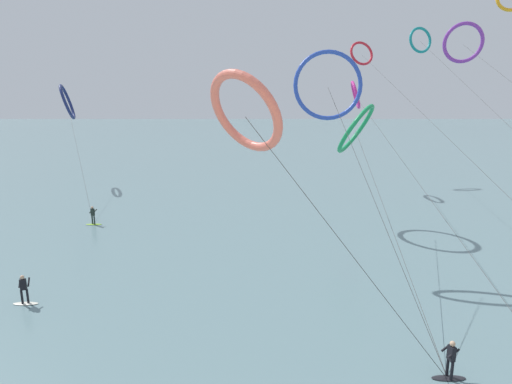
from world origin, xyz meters
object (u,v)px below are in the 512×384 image
surfer_lime (93,217)px  kite_cobalt (328,85)px  kite_coral (245,112)px  kite_navy (67,102)px  surfer_ivory (24,292)px  kite_emerald (355,129)px  kite_teal (420,40)px  kite_crimson (361,54)px  kite_magenta (355,95)px  surfer_charcoal (450,362)px  kite_violet (463,43)px

surfer_lime → kite_cobalt: kite_cobalt is taller
kite_coral → kite_navy: kite_navy is taller
surfer_ivory → kite_emerald: size_ratio=0.07×
kite_teal → kite_navy: 45.97m
kite_crimson → kite_navy: size_ratio=2.48×
kite_navy → surfer_ivory: bearing=-178.0°
kite_magenta → surfer_ivory: bearing=148.8°
kite_teal → kite_navy: kite_teal is taller
kite_coral → kite_emerald: 21.51m
kite_coral → kite_emerald: (8.93, 19.45, -2.16)m
kite_emerald → surfer_charcoal: bearing=24.6°
surfer_ivory → kite_coral: bearing=141.9°
kite_magenta → kite_crimson: bearing=-8.7°
kite_navy → kite_emerald: 37.13m
kite_crimson → surfer_charcoal: bearing=-116.2°
surfer_charcoal → kite_coral: bearing=66.5°
kite_violet → kite_navy: (-46.84, 5.16, -6.49)m
kite_violet → kite_emerald: (-14.50, -12.98, -8.46)m
kite_teal → kite_crimson: 7.50m
kite_magenta → kite_emerald: size_ratio=1.80×
surfer_ivory → kite_violet: kite_violet is taller
kite_teal → kite_coral: kite_teal is taller
surfer_ivory → surfer_charcoal: same height
kite_teal → kite_navy: bearing=165.5°
kite_navy → kite_crimson: bearing=-99.7°
kite_cobalt → kite_emerald: kite_cobalt is taller
surfer_charcoal → kite_violet: bearing=-35.4°
kite_teal → surfer_charcoal: bearing=-126.2°
surfer_lime → surfer_ivory: bearing=127.3°
kite_teal → kite_magenta: (-9.51, -6.28, -6.92)m
kite_magenta → kite_emerald: (-3.34, -15.14, -2.81)m
kite_cobalt → kite_violet: (18.31, 20.85, 5.02)m
surfer_charcoal → kite_navy: (-31.66, 39.35, 9.66)m
surfer_lime → kite_emerald: size_ratio=0.07×
kite_cobalt → kite_crimson: 32.34m
kite_coral → kite_emerald: bearing=-70.1°
kite_magenta → kite_emerald: bearing=175.6°
surfer_ivory → kite_magenta: kite_magenta is taller
kite_coral → kite_navy: bearing=-13.6°
kite_coral → kite_crimson: (14.55, 42.14, 6.04)m
surfer_lime → kite_cobalt: size_ratio=0.12×
surfer_charcoal → kite_navy: size_ratio=0.08×
surfer_charcoal → kite_crimson: kite_crimson is taller
kite_teal → kite_coral: size_ratio=3.99×
kite_coral → kite_crimson: 44.99m
kite_magenta → kite_violet: bearing=-92.8°
surfer_charcoal → kite_cobalt: bearing=1.8°
kite_crimson → kite_emerald: bearing=-122.0°
surfer_ivory → kite_emerald: kite_emerald is taller
kite_teal → kite_violet: (1.65, -8.43, -1.27)m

